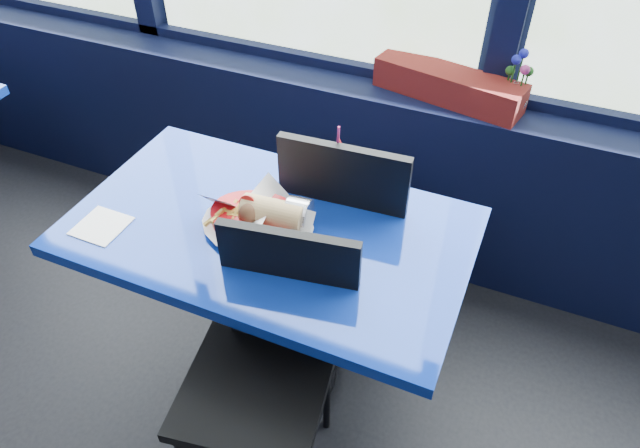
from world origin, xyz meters
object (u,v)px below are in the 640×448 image
(chair_near_front, at_px, (269,353))
(chair_near_back, at_px, (355,225))
(soda_cup, at_px, (335,177))
(food_basket, at_px, (259,218))
(planter_box, at_px, (448,85))
(ketchup_bottle, at_px, (338,167))
(flower_vase, at_px, (514,94))
(near_table, at_px, (272,268))

(chair_near_front, height_order, chair_near_back, chair_near_back)
(soda_cup, bearing_deg, food_basket, -120.63)
(chair_near_front, xyz_separation_m, planter_box, (0.19, 1.14, 0.34))
(chair_near_back, relative_size, ketchup_bottle, 4.82)
(ketchup_bottle, bearing_deg, chair_near_back, 56.85)
(food_basket, relative_size, soda_cup, 1.34)
(planter_box, bearing_deg, ketchup_bottle, -95.36)
(chair_near_front, bearing_deg, ketchup_bottle, 80.56)
(chair_near_back, height_order, planter_box, chair_near_back)
(chair_near_back, height_order, flower_vase, flower_vase)
(food_basket, bearing_deg, planter_box, 89.38)
(chair_near_back, xyz_separation_m, planter_box, (0.15, 0.56, 0.31))
(flower_vase, bearing_deg, food_basket, -122.83)
(flower_vase, distance_m, ketchup_bottle, 0.76)
(near_table, height_order, planter_box, planter_box)
(planter_box, bearing_deg, flower_vase, 12.02)
(near_table, distance_m, chair_near_back, 0.36)
(chair_near_front, bearing_deg, food_basket, 110.37)
(planter_box, bearing_deg, near_table, -98.03)
(food_basket, bearing_deg, chair_near_back, 81.07)
(flower_vase, relative_size, soda_cup, 0.86)
(near_table, distance_m, chair_near_front, 0.30)
(chair_near_front, relative_size, planter_box, 1.59)
(near_table, bearing_deg, flower_vase, 57.48)
(ketchup_bottle, distance_m, soda_cup, 0.03)
(chair_near_back, bearing_deg, chair_near_front, 81.84)
(food_basket, xyz_separation_m, soda_cup, (0.14, 0.24, 0.03))
(chair_near_back, bearing_deg, soda_cup, 61.32)
(chair_near_front, xyz_separation_m, soda_cup, (-0.00, 0.49, 0.30))
(flower_vase, distance_m, food_basket, 1.06)
(ketchup_bottle, bearing_deg, planter_box, 72.64)
(planter_box, distance_m, food_basket, 0.95)
(flower_vase, bearing_deg, chair_near_front, -110.78)
(planter_box, xyz_separation_m, soda_cup, (-0.20, -0.65, -0.04))
(chair_near_back, xyz_separation_m, soda_cup, (-0.04, -0.10, 0.27))
(chair_near_back, bearing_deg, food_basket, 57.08)
(flower_vase, xyz_separation_m, ketchup_bottle, (-0.43, -0.62, -0.03))
(chair_near_back, height_order, ketchup_bottle, chair_near_back)
(chair_near_back, bearing_deg, planter_box, -109.08)
(flower_vase, bearing_deg, planter_box, -179.98)
(food_basket, height_order, ketchup_bottle, ketchup_bottle)
(chair_near_back, bearing_deg, ketchup_bottle, 52.96)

